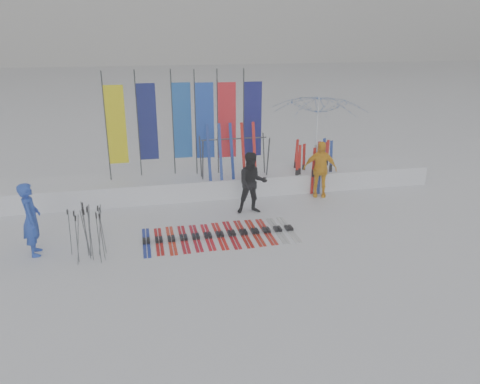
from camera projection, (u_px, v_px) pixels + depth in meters
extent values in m
plane|color=white|center=(247.00, 257.00, 10.63)|extent=(120.00, 120.00, 0.00)
cube|color=white|center=(213.00, 183.00, 14.77)|extent=(14.00, 1.60, 0.60)
imported|color=#1F42B8|center=(31.00, 219.00, 10.49)|extent=(0.49, 0.67, 1.72)
imported|color=black|center=(252.00, 183.00, 12.92)|extent=(0.88, 0.71, 1.73)
imported|color=#FFB110|center=(320.00, 169.00, 14.24)|extent=(1.09, 0.73, 1.72)
imported|color=white|center=(317.00, 136.00, 15.87)|extent=(3.58, 3.63, 2.91)
cube|color=#162897|center=(146.00, 241.00, 11.32)|extent=(0.17, 1.67, 0.07)
cube|color=#B5120E|center=(159.00, 240.00, 11.38)|extent=(0.17, 1.57, 0.07)
cube|color=red|center=(171.00, 239.00, 11.44)|extent=(0.17, 1.67, 0.07)
cube|color=#B30E14|center=(184.00, 238.00, 11.50)|extent=(0.17, 1.63, 0.07)
cube|color=#B30E1B|center=(196.00, 237.00, 11.56)|extent=(0.17, 1.60, 0.07)
cube|color=red|center=(208.00, 236.00, 11.62)|extent=(0.17, 1.58, 0.07)
cube|color=red|center=(220.00, 235.00, 11.68)|extent=(0.17, 1.64, 0.07)
cube|color=#AD0D15|center=(232.00, 234.00, 11.75)|extent=(0.17, 1.70, 0.07)
cube|color=#AE160D|center=(243.00, 233.00, 11.81)|extent=(0.17, 1.70, 0.07)
cube|color=red|center=(255.00, 231.00, 11.87)|extent=(0.17, 1.66, 0.07)
cube|color=red|center=(266.00, 230.00, 11.93)|extent=(0.17, 1.63, 0.07)
cube|color=#AEB0B5|center=(278.00, 229.00, 11.99)|extent=(0.17, 1.61, 0.07)
cube|color=silver|center=(289.00, 228.00, 12.05)|extent=(0.17, 1.67, 0.07)
cylinder|color=#595B60|center=(100.00, 230.00, 10.56)|extent=(0.15, 0.10, 1.20)
cylinder|color=#595B60|center=(90.00, 230.00, 10.60)|extent=(0.08, 0.12, 1.19)
cylinder|color=#595B60|center=(77.00, 237.00, 10.17)|extent=(0.05, 0.04, 1.25)
cylinder|color=#595B60|center=(86.00, 234.00, 10.29)|extent=(0.09, 0.08, 1.24)
cylinder|color=#595B60|center=(91.00, 236.00, 10.24)|extent=(0.03, 0.11, 1.20)
cylinder|color=#595B60|center=(78.00, 240.00, 10.11)|extent=(0.15, 0.03, 1.17)
cylinder|color=#595B60|center=(70.00, 233.00, 10.49)|extent=(0.07, 0.14, 1.15)
cylinder|color=#595B60|center=(89.00, 231.00, 10.51)|extent=(0.04, 0.11, 1.19)
cylinder|color=#595B60|center=(102.00, 237.00, 10.26)|extent=(0.05, 0.10, 1.15)
cylinder|color=#595B60|center=(99.00, 238.00, 10.18)|extent=(0.03, 0.08, 1.20)
cylinder|color=#595B60|center=(85.00, 233.00, 10.47)|extent=(0.10, 0.15, 1.15)
cylinder|color=#595B60|center=(86.00, 231.00, 10.50)|extent=(0.03, 0.04, 1.21)
cylinder|color=#595B60|center=(102.00, 230.00, 10.63)|extent=(0.10, 0.05, 1.14)
cylinder|color=#595B60|center=(85.00, 226.00, 10.75)|extent=(0.08, 0.05, 1.21)
cylinder|color=#383A3F|center=(106.00, 127.00, 13.57)|extent=(0.04, 0.04, 3.20)
cube|color=yellow|center=(116.00, 125.00, 13.61)|extent=(0.55, 0.03, 2.30)
cylinder|color=#383A3F|center=(138.00, 124.00, 14.00)|extent=(0.04, 0.04, 3.20)
cube|color=#0D145B|center=(148.00, 122.00, 14.04)|extent=(0.55, 0.03, 2.30)
cylinder|color=#383A3F|center=(173.00, 123.00, 14.18)|extent=(0.04, 0.04, 3.20)
cube|color=#1651AC|center=(182.00, 121.00, 14.22)|extent=(0.55, 0.03, 2.30)
cylinder|color=#383A3F|center=(196.00, 123.00, 14.17)|extent=(0.04, 0.04, 3.20)
cube|color=#1841B6|center=(205.00, 121.00, 14.22)|extent=(0.55, 0.03, 2.30)
cylinder|color=#383A3F|center=(218.00, 123.00, 14.24)|extent=(0.04, 0.04, 3.20)
cube|color=red|center=(227.00, 121.00, 14.29)|extent=(0.55, 0.03, 2.30)
cylinder|color=#383A3F|center=(244.00, 121.00, 14.41)|extent=(0.04, 0.04, 3.20)
cube|color=navy|center=(253.00, 119.00, 14.46)|extent=(0.55, 0.03, 2.30)
cylinder|color=#383A3F|center=(203.00, 161.00, 13.79)|extent=(0.04, 0.30, 1.23)
cylinder|color=#383A3F|center=(200.00, 156.00, 14.25)|extent=(0.04, 0.30, 1.23)
cylinder|color=#383A3F|center=(268.00, 157.00, 14.19)|extent=(0.04, 0.30, 1.23)
cylinder|color=#383A3F|center=(264.00, 153.00, 14.65)|extent=(0.04, 0.30, 1.23)
cylinder|color=#383A3F|center=(234.00, 139.00, 14.04)|extent=(2.00, 0.04, 0.04)
cube|color=red|center=(297.00, 171.00, 14.49)|extent=(0.09, 0.03, 1.47)
cube|color=red|center=(304.00, 166.00, 15.05)|extent=(0.09, 0.03, 1.46)
cube|color=red|center=(327.00, 161.00, 15.55)|extent=(0.09, 0.04, 1.46)
cube|color=red|center=(313.00, 171.00, 14.44)|extent=(0.09, 0.03, 1.49)
cube|color=navy|center=(319.00, 170.00, 14.44)|extent=(0.09, 0.03, 1.53)
cube|color=navy|center=(331.00, 166.00, 14.80)|extent=(0.09, 0.04, 1.61)
cube|color=red|center=(323.00, 163.00, 15.39)|extent=(0.09, 0.05, 1.45)
cube|color=silver|center=(315.00, 168.00, 14.77)|extent=(0.09, 0.04, 1.48)
cube|color=red|center=(295.00, 163.00, 15.25)|extent=(0.09, 0.04, 1.55)
cube|color=navy|center=(324.00, 165.00, 14.72)|extent=(0.09, 0.03, 1.69)
cube|color=red|center=(317.00, 165.00, 15.05)|extent=(0.09, 0.03, 1.53)
cube|color=red|center=(299.00, 169.00, 14.56)|extent=(0.09, 0.02, 1.53)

